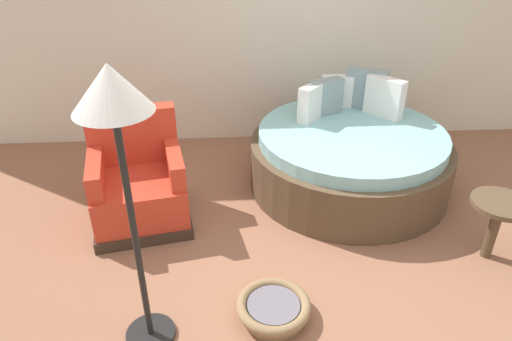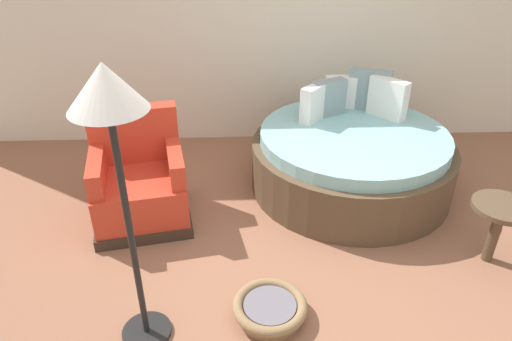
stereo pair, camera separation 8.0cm
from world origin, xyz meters
name	(u,v)px [view 2 (the right image)]	position (x,y,z in m)	size (l,w,h in m)	color
ground_plane	(309,272)	(0.00, 0.00, -0.01)	(8.00, 8.00, 0.02)	#936047
back_wall	(285,15)	(0.00, 2.43, 1.41)	(8.00, 0.12, 2.81)	silver
round_daybed	(351,158)	(0.56, 1.22, 0.31)	(1.91, 1.91, 1.01)	brown
red_armchair	(140,183)	(-1.39, 0.80, 0.33)	(0.93, 0.93, 0.94)	#38281E
pet_basket	(270,308)	(-0.33, -0.43, 0.07)	(0.51, 0.51, 0.13)	#8E704C
side_table	(500,215)	(1.42, 0.08, 0.43)	(0.44, 0.44, 0.52)	brown
floor_lamp	(111,119)	(-1.15, -0.54, 1.53)	(0.40, 0.40, 1.82)	black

